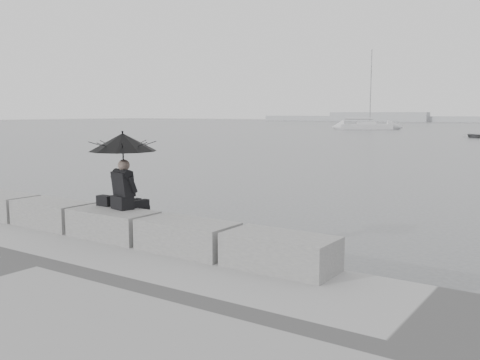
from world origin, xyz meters
The scene contains 10 objects.
ground centered at (0.00, 0.00, 0.00)m, with size 360.00×360.00×0.00m, color #4C4F51.
stone_block_far_left centered at (-3.40, -0.45, 0.75)m, with size 1.60×0.80×0.50m, color slate.
stone_block_left centered at (-1.70, -0.45, 0.75)m, with size 1.60×0.80×0.50m, color slate.
stone_block_centre centered at (0.00, -0.45, 0.75)m, with size 1.60×0.80×0.50m, color slate.
stone_block_right centered at (1.70, -0.45, 0.75)m, with size 1.60×0.80×0.50m, color slate.
stone_block_far_right centered at (3.40, -0.45, 0.75)m, with size 1.60×0.80×0.50m, color slate.
seated_person centered at (0.06, -0.23, 2.01)m, with size 1.20×1.20×1.39m.
bag centered at (-0.46, -0.22, 1.10)m, with size 0.30×0.17×0.19m, color black.
sailboat_left centered at (-24.98, 77.10, 0.52)m, with size 8.42×5.77×12.90m.
dinghy centered at (-4.46, 55.46, 0.24)m, with size 2.85×1.21×0.48m, color slate.
Camera 1 is at (7.06, -6.86, 2.71)m, focal length 40.00 mm.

